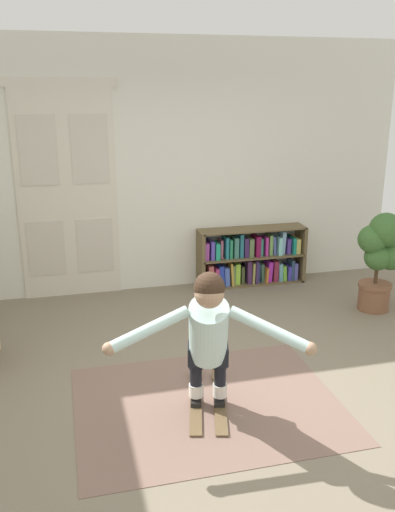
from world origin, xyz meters
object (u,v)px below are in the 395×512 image
at_px(skis_pair, 207,399).
at_px(person_skier, 209,331).
at_px(potted_plant, 382,253).
at_px(bookshelf, 251,259).

distance_m(skis_pair, person_skier, 0.71).
xyz_separation_m(potted_plant, skis_pair, (-2.27, -1.29, -0.64)).
bearing_deg(skis_pair, potted_plant, 29.72).
bearing_deg(potted_plant, skis_pair, -150.28).
bearing_deg(person_skier, bookshelf, 64.57).
bearing_deg(person_skier, potted_plant, 32.78).
bearing_deg(person_skier, skis_pair, 75.88).
bearing_deg(bookshelf, skis_pair, -116.26).
bearing_deg(bookshelf, person_skier, -115.43).
distance_m(potted_plant, person_skier, 2.75).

